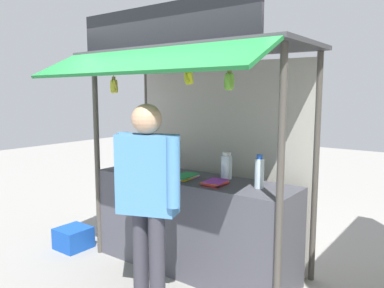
{
  "coord_description": "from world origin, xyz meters",
  "views": [
    {
      "loc": [
        2.29,
        -3.08,
        1.84
      ],
      "look_at": [
        0.0,
        0.0,
        1.33
      ],
      "focal_mm": 35.67,
      "sensor_mm": 36.0,
      "label": 1
    }
  ],
  "objects_px": {
    "banana_bunch_leftmost": "(229,81)",
    "vendor_person": "(148,188)",
    "magazine_stack_rear_center": "(215,183)",
    "water_bottle_left": "(149,156)",
    "water_bottle_mid_left": "(225,168)",
    "banana_bunch_rightmost": "(189,77)",
    "plastic_crate": "(73,238)",
    "banana_bunch_inner_left": "(114,86)",
    "water_bottle_center": "(228,167)",
    "magazine_stack_front_right": "(185,177)",
    "water_bottle_far_right": "(259,173)"
  },
  "relations": [
    {
      "from": "water_bottle_mid_left",
      "to": "vendor_person",
      "type": "relative_size",
      "value": 0.17
    },
    {
      "from": "banana_bunch_leftmost",
      "to": "magazine_stack_rear_center",
      "type": "bearing_deg",
      "value": 137.52
    },
    {
      "from": "banana_bunch_rightmost",
      "to": "plastic_crate",
      "type": "height_order",
      "value": "banana_bunch_rightmost"
    },
    {
      "from": "magazine_stack_rear_center",
      "to": "banana_bunch_inner_left",
      "type": "bearing_deg",
      "value": -164.6
    },
    {
      "from": "water_bottle_center",
      "to": "banana_bunch_inner_left",
      "type": "xyz_separation_m",
      "value": [
        -1.01,
        -0.59,
        0.81
      ]
    },
    {
      "from": "water_bottle_far_right",
      "to": "banana_bunch_rightmost",
      "type": "relative_size",
      "value": 1.38
    },
    {
      "from": "plastic_crate",
      "to": "banana_bunch_inner_left",
      "type": "bearing_deg",
      "value": 0.8
    },
    {
      "from": "water_bottle_mid_left",
      "to": "banana_bunch_rightmost",
      "type": "height_order",
      "value": "banana_bunch_rightmost"
    },
    {
      "from": "banana_bunch_leftmost",
      "to": "banana_bunch_rightmost",
      "type": "relative_size",
      "value": 1.23
    },
    {
      "from": "water_bottle_far_right",
      "to": "vendor_person",
      "type": "relative_size",
      "value": 0.18
    },
    {
      "from": "water_bottle_center",
      "to": "banana_bunch_rightmost",
      "type": "bearing_deg",
      "value": -94.9
    },
    {
      "from": "water_bottle_mid_left",
      "to": "water_bottle_left",
      "type": "relative_size",
      "value": 0.92
    },
    {
      "from": "water_bottle_left",
      "to": "vendor_person",
      "type": "relative_size",
      "value": 0.18
    },
    {
      "from": "water_bottle_mid_left",
      "to": "banana_bunch_rightmost",
      "type": "xyz_separation_m",
      "value": [
        -0.09,
        -0.46,
        0.86
      ]
    },
    {
      "from": "water_bottle_mid_left",
      "to": "banana_bunch_leftmost",
      "type": "height_order",
      "value": "banana_bunch_leftmost"
    },
    {
      "from": "magazine_stack_rear_center",
      "to": "banana_bunch_leftmost",
      "type": "bearing_deg",
      "value": -42.48
    },
    {
      "from": "water_bottle_mid_left",
      "to": "water_bottle_center",
      "type": "distance_m",
      "value": 0.14
    },
    {
      "from": "magazine_stack_rear_center",
      "to": "vendor_person",
      "type": "distance_m",
      "value": 0.72
    },
    {
      "from": "banana_bunch_inner_left",
      "to": "vendor_person",
      "type": "xyz_separation_m",
      "value": [
        0.82,
        -0.39,
        -0.86
      ]
    },
    {
      "from": "plastic_crate",
      "to": "magazine_stack_front_right",
      "type": "bearing_deg",
      "value": 13.32
    },
    {
      "from": "magazine_stack_rear_center",
      "to": "water_bottle_left",
      "type": "bearing_deg",
      "value": 169.38
    },
    {
      "from": "banana_bunch_leftmost",
      "to": "vendor_person",
      "type": "bearing_deg",
      "value": -144.11
    },
    {
      "from": "magazine_stack_rear_center",
      "to": "banana_bunch_leftmost",
      "type": "distance_m",
      "value": 1.03
    },
    {
      "from": "banana_bunch_leftmost",
      "to": "vendor_person",
      "type": "xyz_separation_m",
      "value": [
        -0.54,
        -0.39,
        -0.88
      ]
    },
    {
      "from": "water_bottle_left",
      "to": "banana_bunch_inner_left",
      "type": "distance_m",
      "value": 0.92
    },
    {
      "from": "water_bottle_far_right",
      "to": "water_bottle_left",
      "type": "xyz_separation_m",
      "value": [
        -1.4,
        0.04,
        0.0
      ]
    },
    {
      "from": "banana_bunch_leftmost",
      "to": "water_bottle_center",
      "type": "bearing_deg",
      "value": 121.04
    },
    {
      "from": "water_bottle_left",
      "to": "magazine_stack_rear_center",
      "type": "bearing_deg",
      "value": -10.62
    },
    {
      "from": "water_bottle_far_right",
      "to": "water_bottle_mid_left",
      "type": "bearing_deg",
      "value": 176.4
    },
    {
      "from": "water_bottle_far_right",
      "to": "water_bottle_left",
      "type": "distance_m",
      "value": 1.4
    },
    {
      "from": "water_bottle_mid_left",
      "to": "banana_bunch_inner_left",
      "type": "bearing_deg",
      "value": -156.18
    },
    {
      "from": "water_bottle_far_right",
      "to": "plastic_crate",
      "type": "distance_m",
      "value": 2.46
    },
    {
      "from": "water_bottle_center",
      "to": "magazine_stack_front_right",
      "type": "bearing_deg",
      "value": -142.95
    },
    {
      "from": "water_bottle_far_right",
      "to": "plastic_crate",
      "type": "height_order",
      "value": "water_bottle_far_right"
    },
    {
      "from": "banana_bunch_rightmost",
      "to": "banana_bunch_inner_left",
      "type": "bearing_deg",
      "value": 179.96
    },
    {
      "from": "vendor_person",
      "to": "plastic_crate",
      "type": "relative_size",
      "value": 4.92
    },
    {
      "from": "water_bottle_left",
      "to": "magazine_stack_front_right",
      "type": "height_order",
      "value": "water_bottle_left"
    },
    {
      "from": "magazine_stack_rear_center",
      "to": "banana_bunch_leftmost",
      "type": "height_order",
      "value": "banana_bunch_leftmost"
    },
    {
      "from": "magazine_stack_front_right",
      "to": "magazine_stack_rear_center",
      "type": "height_order",
      "value": "same"
    },
    {
      "from": "water_bottle_mid_left",
      "to": "banana_bunch_leftmost",
      "type": "xyz_separation_m",
      "value": [
        0.32,
        -0.46,
        0.82
      ]
    },
    {
      "from": "magazine_stack_rear_center",
      "to": "banana_bunch_rightmost",
      "type": "relative_size",
      "value": 1.16
    },
    {
      "from": "magazine_stack_rear_center",
      "to": "banana_bunch_rightmost",
      "type": "bearing_deg",
      "value": -107.71
    },
    {
      "from": "magazine_stack_rear_center",
      "to": "plastic_crate",
      "type": "relative_size",
      "value": 0.73
    },
    {
      "from": "magazine_stack_rear_center",
      "to": "banana_bunch_rightmost",
      "type": "xyz_separation_m",
      "value": [
        -0.09,
        -0.29,
        0.98
      ]
    },
    {
      "from": "water_bottle_mid_left",
      "to": "magazine_stack_rear_center",
      "type": "bearing_deg",
      "value": -90.38
    },
    {
      "from": "banana_bunch_rightmost",
      "to": "banana_bunch_leftmost",
      "type": "bearing_deg",
      "value": -0.08
    },
    {
      "from": "water_bottle_left",
      "to": "banana_bunch_inner_left",
      "type": "bearing_deg",
      "value": -93.29
    },
    {
      "from": "magazine_stack_front_right",
      "to": "banana_bunch_leftmost",
      "type": "height_order",
      "value": "banana_bunch_leftmost"
    },
    {
      "from": "banana_bunch_leftmost",
      "to": "banana_bunch_inner_left",
      "type": "distance_m",
      "value": 1.36
    },
    {
      "from": "banana_bunch_inner_left",
      "to": "plastic_crate",
      "type": "height_order",
      "value": "banana_bunch_inner_left"
    }
  ]
}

